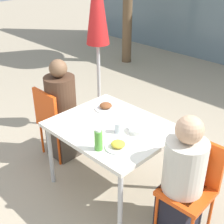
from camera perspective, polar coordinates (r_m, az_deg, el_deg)
name	(u,v)px	position (r m, az deg, el deg)	size (l,w,h in m)	color
ground_plane	(112,185)	(3.43, 0.00, -13.19)	(24.00, 24.00, 0.00)	tan
dining_table	(112,131)	(3.02, 0.00, -3.56)	(1.11, 0.93, 0.74)	silver
chair_left	(54,118)	(3.63, -10.51, -1.11)	(0.40, 0.40, 0.87)	#E54C14
person_left	(62,113)	(3.61, -9.10, -0.17)	(0.34, 0.34, 1.21)	#473D33
chair_right	(192,180)	(2.78, 14.50, -12.03)	(0.41, 0.41, 0.87)	#E54C14
person_right	(183,180)	(2.72, 12.79, -12.04)	(0.35, 0.35, 1.14)	black
closed_umbrella	(97,12)	(3.86, -2.70, 17.79)	(0.36, 0.36, 2.22)	#333333
plate_0	(118,146)	(2.67, 1.13, -6.15)	(0.22, 0.22, 0.06)	white
plate_1	(106,107)	(3.28, -1.15, 0.96)	(0.24, 0.24, 0.07)	white
bottle	(99,140)	(2.61, -2.48, -5.12)	(0.07, 0.07, 0.20)	#51A338
drinking_cup	(118,128)	(2.87, 1.17, -2.88)	(0.07, 0.07, 0.10)	silver
salad_bowl	(138,129)	(2.90, 4.81, -3.17)	(0.18, 0.18, 0.05)	white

